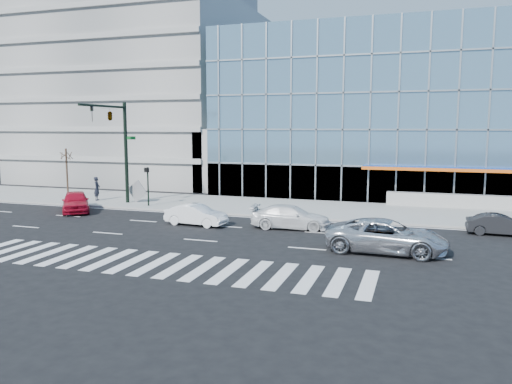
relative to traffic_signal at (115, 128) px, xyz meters
The scene contains 17 objects.
ground 13.41m from the traffic_signal, 22.56° to the right, with size 160.00×160.00×0.00m, color black.
sidewalk 13.03m from the traffic_signal, 17.33° to the left, with size 120.00×8.00×0.15m, color gray.
theatre_building 32.95m from the traffic_signal, 40.61° to the left, with size 42.00×26.00×15.00m, color #6993AF.
parking_garage 23.56m from the traffic_signal, 112.79° to the left, with size 24.00×24.00×20.00m, color gray.
ramp_block 14.68m from the traffic_signal, 69.59° to the left, with size 6.00×8.00×6.00m, color gray.
tower_far_mid 79.43m from the traffic_signal, 128.34° to the left, with size 13.00×13.00×60.00m, color slate.
tower_backdrop 70.43m from the traffic_signal, 106.19° to the left, with size 14.00×14.00×48.00m, color gray.
traffic_signal is the anchor object (origin of this frame).
ped_signal_post 4.75m from the traffic_signal, ahead, with size 0.30×0.33×3.00m.
street_tree_near 7.96m from the traffic_signal, 157.29° to the left, with size 1.10×1.10×4.23m.
silver_suv 23.06m from the traffic_signal, 21.08° to the right, with size 2.75×5.96×1.66m, color silver.
white_suv 16.35m from the traffic_signal, 14.34° to the right, with size 2.00×4.92×1.43m, color white.
white_sedan 11.50m from the traffic_signal, 27.73° to the right, with size 1.41×4.04×1.33m, color white.
dark_sedan 27.57m from the traffic_signal, ahead, with size 1.29×3.69×1.22m, color black.
red_sedan 6.35m from the traffic_signal, 118.55° to the right, with size 1.83×4.55×1.55m, color #B00D25.
pedestrian 6.10m from the traffic_signal, 151.59° to the left, with size 0.72×0.47×1.96m, color black.
tilted_panel 5.45m from the traffic_signal, 69.08° to the left, with size 1.30×0.06×1.30m, color gray.
Camera 1 is at (11.34, -28.69, 6.26)m, focal length 35.00 mm.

